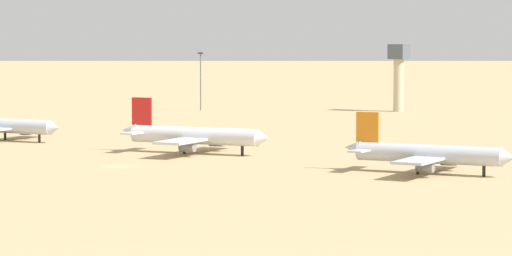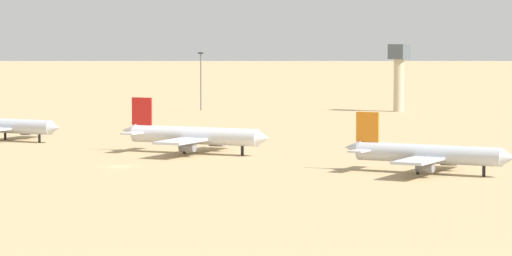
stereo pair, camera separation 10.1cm
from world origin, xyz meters
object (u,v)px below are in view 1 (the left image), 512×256
(parked_jet_teal_2, at_px, (3,126))
(control_tower, at_px, (399,71))
(parked_jet_red_3, at_px, (193,136))
(light_pole_east, at_px, (201,77))
(parked_jet_orange_4, at_px, (427,154))

(parked_jet_teal_2, bearing_deg, control_tower, 73.60)
(parked_jet_red_3, height_order, light_pole_east, light_pole_east)
(parked_jet_orange_4, bearing_deg, parked_jet_teal_2, 169.76)
(control_tower, distance_m, light_pole_east, 61.16)
(parked_jet_teal_2, relative_size, light_pole_east, 1.76)
(parked_jet_orange_4, distance_m, light_pole_east, 184.79)
(parked_jet_orange_4, relative_size, light_pole_east, 1.79)
(parked_jet_red_3, xyz_separation_m, parked_jet_orange_4, (56.58, -7.67, -0.21))
(parked_jet_red_3, bearing_deg, parked_jet_teal_2, 170.32)
(parked_jet_orange_4, bearing_deg, parked_jet_red_3, 166.57)
(parked_jet_teal_2, distance_m, parked_jet_red_3, 54.45)
(parked_jet_teal_2, distance_m, parked_jet_orange_4, 111.37)
(parked_jet_orange_4, xyz_separation_m, light_pole_east, (-137.36, 123.42, 6.76))
(parked_jet_teal_2, relative_size, control_tower, 1.53)
(parked_jet_red_3, distance_m, light_pole_east, 141.30)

